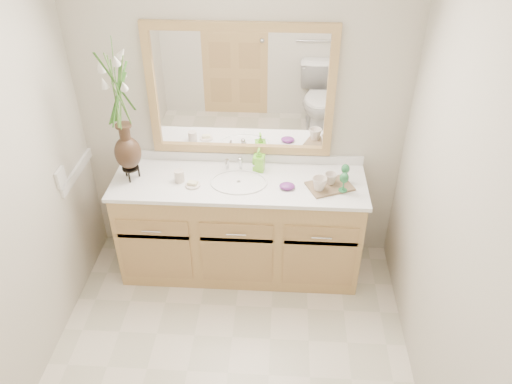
# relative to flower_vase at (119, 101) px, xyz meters

# --- Properties ---
(floor) EXTENTS (2.60, 2.60, 0.00)m
(floor) POSITION_rel_flower_vase_xyz_m (0.78, -1.01, -1.44)
(floor) COLOR silver
(floor) RESTS_ON ground
(wall_back) EXTENTS (2.40, 0.02, 2.40)m
(wall_back) POSITION_rel_flower_vase_xyz_m (0.78, 0.29, -0.24)
(wall_back) COLOR beige
(wall_back) RESTS_ON floor
(wall_right) EXTENTS (0.02, 2.60, 2.40)m
(wall_right) POSITION_rel_flower_vase_xyz_m (1.98, -1.01, -0.24)
(wall_right) COLOR beige
(wall_right) RESTS_ON floor
(vanity) EXTENTS (1.80, 0.55, 0.80)m
(vanity) POSITION_rel_flower_vase_xyz_m (0.78, 0.01, -1.04)
(vanity) COLOR tan
(vanity) RESTS_ON floor
(counter) EXTENTS (1.84, 0.57, 0.03)m
(counter) POSITION_rel_flower_vase_xyz_m (0.78, 0.01, -0.63)
(counter) COLOR white
(counter) RESTS_ON vanity
(sink) EXTENTS (0.38, 0.34, 0.23)m
(sink) POSITION_rel_flower_vase_xyz_m (0.78, -0.01, -0.67)
(sink) COLOR white
(sink) RESTS_ON counter
(mirror) EXTENTS (1.32, 0.04, 0.97)m
(mirror) POSITION_rel_flower_vase_xyz_m (0.78, 0.27, -0.04)
(mirror) COLOR white
(mirror) RESTS_ON wall_back
(switch_plate) EXTENTS (0.02, 0.12, 0.12)m
(switch_plate) POSITION_rel_flower_vase_xyz_m (-0.41, -0.24, -0.46)
(switch_plate) COLOR white
(switch_plate) RESTS_ON wall_left
(flower_vase) EXTENTS (0.22, 0.22, 0.90)m
(flower_vase) POSITION_rel_flower_vase_xyz_m (0.00, 0.00, 0.00)
(flower_vase) COLOR black
(flower_vase) RESTS_ON counter
(tumbler) EXTENTS (0.07, 0.07, 0.09)m
(tumbler) POSITION_rel_flower_vase_xyz_m (0.35, -0.02, -0.57)
(tumbler) COLOR beige
(tumbler) RESTS_ON counter
(soap_dish) EXTENTS (0.11, 0.11, 0.03)m
(soap_dish) POSITION_rel_flower_vase_xyz_m (0.46, -0.07, -0.60)
(soap_dish) COLOR beige
(soap_dish) RESTS_ON counter
(soap_bottle) EXTENTS (0.08, 0.09, 0.16)m
(soap_bottle) POSITION_rel_flower_vase_xyz_m (0.92, 0.16, -0.53)
(soap_bottle) COLOR #77D732
(soap_bottle) RESTS_ON counter
(purple_dish) EXTENTS (0.11, 0.09, 0.04)m
(purple_dish) POSITION_rel_flower_vase_xyz_m (1.13, -0.07, -0.59)
(purple_dish) COLOR #682878
(purple_dish) RESTS_ON counter
(tray) EXTENTS (0.36, 0.31, 0.02)m
(tray) POSITION_rel_flower_vase_xyz_m (1.43, -0.03, -0.60)
(tray) COLOR brown
(tray) RESTS_ON counter
(mug_left) EXTENTS (0.12, 0.12, 0.10)m
(mug_left) POSITION_rel_flower_vase_xyz_m (1.35, -0.09, -0.54)
(mug_left) COLOR beige
(mug_left) RESTS_ON tray
(mug_right) EXTENTS (0.12, 0.11, 0.09)m
(mug_right) POSITION_rel_flower_vase_xyz_m (1.43, -0.01, -0.55)
(mug_right) COLOR beige
(mug_right) RESTS_ON tray
(goblet_front) EXTENTS (0.06, 0.06, 0.14)m
(goblet_front) POSITION_rel_flower_vase_xyz_m (1.52, -0.09, -0.50)
(goblet_front) COLOR #26723D
(goblet_front) RESTS_ON tray
(goblet_back) EXTENTS (0.06, 0.06, 0.13)m
(goblet_back) POSITION_rel_flower_vase_xyz_m (1.54, 0.04, -0.51)
(goblet_back) COLOR #26723D
(goblet_back) RESTS_ON tray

